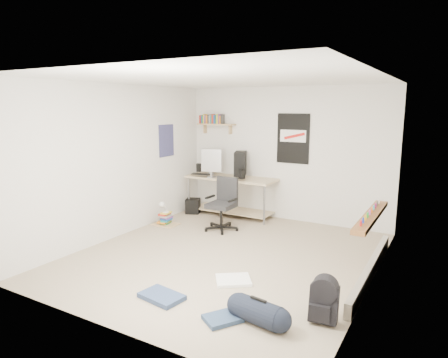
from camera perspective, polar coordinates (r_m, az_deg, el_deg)
The scene contains 26 objects.
floor at distance 5.92m, azimuth 0.28°, elevation -10.91°, with size 4.00×4.50×0.01m, color gray.
ceiling at distance 5.52m, azimuth 0.30°, elevation 14.14°, with size 4.00×4.50×0.01m, color white.
back_wall at distance 7.61m, azimuth 8.76°, elevation 3.52°, with size 4.00×0.01×2.50m, color silver.
left_wall at distance 6.79m, azimuth -14.58°, elevation 2.50°, with size 0.01×4.50×2.50m, color silver.
right_wall at distance 4.92m, azimuth 21.00°, elevation -0.77°, with size 0.01×4.50×2.50m, color silver.
desk at distance 7.94m, azimuth 1.27°, elevation -2.56°, with size 1.79×0.78×0.82m, color tan.
monitor_left at distance 8.08m, azimuth -1.99°, elevation 2.37°, with size 0.36×0.09×0.40m, color #A2A1A6.
monitor_right at distance 7.70m, azimuth -1.79°, elevation 2.10°, with size 0.39×0.10×0.43m, color #99999D.
pc_tower at distance 7.74m, azimuth 2.34°, elevation 2.23°, with size 0.21×0.44×0.46m, color black.
keyboard at distance 7.84m, azimuth -3.34°, elevation 0.70°, with size 0.36×0.13×0.02m, color black.
speaker_left at distance 8.18m, azimuth -3.63°, elevation 1.63°, with size 0.08×0.08×0.17m, color black.
speaker_right at distance 7.38m, azimuth 2.55°, elevation 0.72°, with size 0.09×0.09×0.18m, color black.
office_chair at distance 6.94m, azimuth -0.40°, elevation -3.40°, with size 0.60×0.60×0.92m, color black.
wall_shelf at distance 8.10m, azimuth -1.12°, elevation 7.82°, with size 0.80×0.22×0.24m, color tan.
poster_back_wall at distance 7.50m, azimuth 9.83°, elevation 5.70°, with size 0.62×0.03×0.92m, color black.
poster_left_wall at distance 7.65m, azimuth -8.23°, elevation 5.46°, with size 0.02×0.42×0.60m, color navy.
window at distance 5.19m, azimuth 21.08°, elevation 2.02°, with size 0.10×1.50×1.26m, color brown.
baseboard_heater at distance 5.54m, azimuth 20.20°, elevation -12.04°, with size 0.08×2.50×0.18m, color #B7B2A8.
backpack at distance 4.30m, azimuth 14.09°, elevation -16.85°, with size 0.28×0.22×0.37m, color black.
duffel_bag at distance 4.19m, azimuth 4.91°, elevation -18.23°, with size 0.25×0.25×0.49m, color black.
tshirt at distance 5.10m, azimuth 1.34°, elevation -14.23°, with size 0.42×0.36×0.04m, color white.
jeans_a at distance 4.74m, azimuth -8.90°, elevation -16.23°, with size 0.49×0.31×0.05m, color navy.
jeans_b at distance 4.28m, azimuth -0.18°, elevation -19.29°, with size 0.36×0.27×0.05m, color navy.
book_stack at distance 7.41m, azimuth -8.35°, elevation -5.34°, with size 0.41×0.33×0.28m, color brown.
desk_lamp at distance 7.32m, azimuth -8.37°, elevation -3.66°, with size 0.11×0.18×0.18m, color white.
subwoofer at distance 8.14m, azimuth -4.46°, elevation -3.89°, with size 0.27×0.27×0.30m, color black.
Camera 1 is at (2.73, -4.79, 2.14)m, focal length 32.00 mm.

